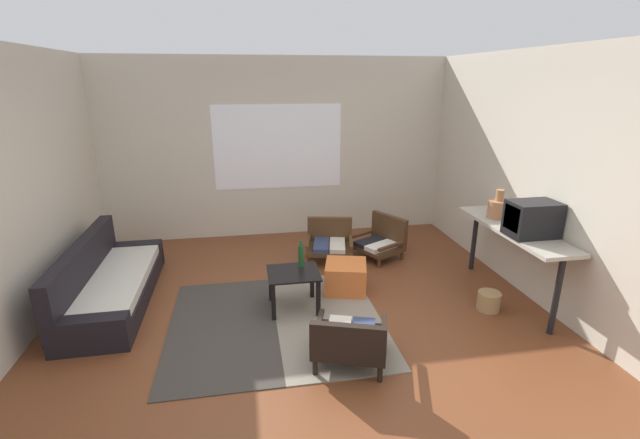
{
  "coord_description": "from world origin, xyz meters",
  "views": [
    {
      "loc": [
        -0.52,
        -3.6,
        2.38
      ],
      "look_at": [
        0.29,
        0.97,
        0.86
      ],
      "focal_mm": 24.31,
      "sensor_mm": 36.0,
      "label": 1
    }
  ],
  "objects": [
    {
      "name": "crt_television",
      "position": [
        2.34,
        0.15,
        1.02
      ],
      "size": [
        0.48,
        0.33,
        0.36
      ],
      "color": "black",
      "rests_on": "console_shelf"
    },
    {
      "name": "armchair_by_window",
      "position": [
        0.57,
        1.84,
        0.26
      ],
      "size": [
        0.72,
        0.67,
        0.54
      ],
      "color": "#472D19",
      "rests_on": "ground"
    },
    {
      "name": "side_wall_right",
      "position": [
        2.66,
        0.3,
        1.35
      ],
      "size": [
        0.12,
        6.6,
        2.7
      ],
      "primitive_type": "cube",
      "color": "beige",
      "rests_on": "ground"
    },
    {
      "name": "glass_bottle",
      "position": [
        0.03,
        0.7,
        0.56
      ],
      "size": [
        0.06,
        0.06,
        0.3
      ],
      "color": "#194723",
      "rests_on": "coffee_table"
    },
    {
      "name": "coffee_table",
      "position": [
        -0.07,
        0.56,
        0.34
      ],
      "size": [
        0.54,
        0.49,
        0.43
      ],
      "color": "black",
      "rests_on": "ground"
    },
    {
      "name": "ground_plane",
      "position": [
        0.0,
        0.0,
        0.0
      ],
      "size": [
        7.8,
        7.8,
        0.0
      ],
      "primitive_type": "plane",
      "color": "brown"
    },
    {
      "name": "ottoman_orange",
      "position": [
        0.58,
        0.88,
        0.17
      ],
      "size": [
        0.57,
        0.57,
        0.34
      ],
      "primitive_type": "cube",
      "rotation": [
        0.0,
        0.0,
        -0.25
      ],
      "color": "#D1662D",
      "rests_on": "ground"
    },
    {
      "name": "wicker_basket",
      "position": [
        1.99,
        0.17,
        0.1
      ],
      "size": [
        0.24,
        0.24,
        0.2
      ],
      "primitive_type": "cylinder",
      "color": "#9E7A4C",
      "rests_on": "ground"
    },
    {
      "name": "armchair_corner",
      "position": [
        1.3,
        1.81,
        0.24
      ],
      "size": [
        0.76,
        0.8,
        0.57
      ],
      "color": "#472D19",
      "rests_on": "ground"
    },
    {
      "name": "couch",
      "position": [
        -2.07,
        1.06,
        0.22
      ],
      "size": [
        0.74,
        2.08,
        0.71
      ],
      "color": "black",
      "rests_on": "ground"
    },
    {
      "name": "armchair_striped_foreground",
      "position": [
        0.29,
        -0.48,
        0.25
      ],
      "size": [
        0.78,
        0.77,
        0.51
      ],
      "color": "black",
      "rests_on": "ground"
    },
    {
      "name": "far_wall_with_window",
      "position": [
        0.0,
        3.06,
        1.35
      ],
      "size": [
        5.6,
        0.13,
        2.7
      ],
      "color": "beige",
      "rests_on": "ground"
    },
    {
      "name": "clay_vase",
      "position": [
        2.34,
        0.76,
        0.96
      ],
      "size": [
        0.23,
        0.23,
        0.33
      ],
      "color": "#A87047",
      "rests_on": "console_shelf"
    },
    {
      "name": "console_shelf",
      "position": [
        2.34,
        0.41,
        0.75
      ],
      "size": [
        0.46,
        1.66,
        0.84
      ],
      "color": "#B2AD9E",
      "rests_on": "ground"
    },
    {
      "name": "area_rug",
      "position": [
        -0.28,
        0.3,
        0.01
      ],
      "size": [
        2.14,
        1.99,
        0.01
      ],
      "color": "#38332D",
      "rests_on": "ground"
    }
  ]
}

